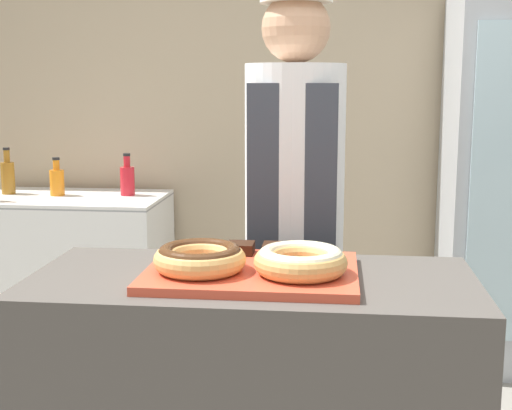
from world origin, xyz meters
The scene contains 11 objects.
wall_back centered at (0.00, 2.13, 1.35)m, with size 8.00×0.06×2.70m.
serving_tray centered at (0.00, 0.00, 0.92)m, with size 0.57×0.43×0.02m.
donut_chocolate_glaze centered at (-0.13, -0.05, 0.97)m, with size 0.25×0.25×0.07m.
donut_light_glaze centered at (0.13, -0.05, 0.97)m, with size 0.25×0.25×0.07m.
brownie_back_left centered at (-0.05, 0.16, 0.95)m, with size 0.08×0.08×0.03m.
brownie_back_right centered at (0.05, 0.16, 0.95)m, with size 0.08×0.08×0.03m.
baker_person centered at (0.08, 0.56, 0.95)m, with size 0.34×0.34×1.76m.
chest_freezer centered at (-1.18, 1.77, 0.41)m, with size 0.98×0.59×0.82m.
bottle_amber centered at (-1.55, 1.81, 0.92)m, with size 0.07×0.07×0.25m.
bottle_orange centered at (-1.27, 1.79, 0.90)m, with size 0.08×0.08×0.21m.
bottle_red_b centered at (-0.89, 1.84, 0.91)m, with size 0.08×0.08×0.23m.
Camera 1 is at (0.22, -1.86, 1.43)m, focal length 50.00 mm.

